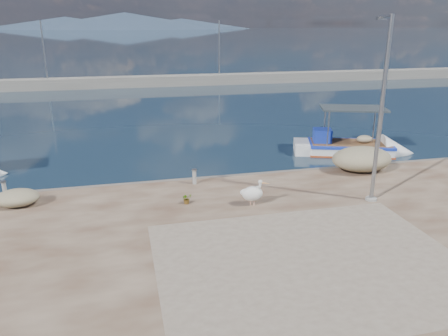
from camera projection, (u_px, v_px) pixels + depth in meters
ground at (249, 235)px, 15.55m from camera, size 1400.00×1400.00×0.00m
quay_patch at (310, 262)px, 12.84m from camera, size 9.00×7.00×0.01m
breakwater at (154, 81)px, 52.29m from camera, size 120.00×2.20×7.50m
mountains at (121, 22)px, 613.69m from camera, size 370.00×280.00×22.00m
boat_right at (348, 149)px, 25.32m from camera, size 6.84×4.11×3.13m
pelican at (253, 193)px, 16.69m from camera, size 1.11×0.79×1.06m
lamp_post at (380, 118)px, 16.33m from camera, size 0.44×0.96×7.00m
bollard_near at (194, 176)px, 18.98m from camera, size 0.22×0.22×0.68m
bollard_far at (4, 188)px, 17.56m from camera, size 0.22×0.22×0.68m
potted_plant at (187, 199)px, 16.95m from camera, size 0.46×0.43×0.42m
net_pile_c at (362, 159)px, 20.67m from camera, size 2.91×2.08×1.14m
net_pile_b at (17, 198)px, 16.73m from camera, size 1.63×1.27×0.63m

